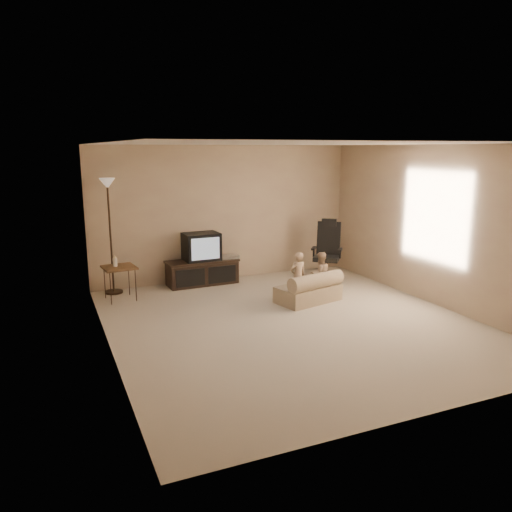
{
  "coord_description": "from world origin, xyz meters",
  "views": [
    {
      "loc": [
        -3.13,
        -6.01,
        2.44
      ],
      "look_at": [
        -0.29,
        0.6,
        0.88
      ],
      "focal_mm": 35.0,
      "sensor_mm": 36.0,
      "label": 1
    }
  ],
  "objects_px": {
    "child_sofa": "(310,290)",
    "side_table": "(119,268)",
    "floor_lamp": "(109,210)",
    "toddler_left": "(298,276)",
    "tv_stand": "(202,263)",
    "office_chair": "(327,259)",
    "toddler_right": "(320,275)"
  },
  "relations": [
    {
      "from": "floor_lamp",
      "to": "toddler_left",
      "type": "height_order",
      "value": "floor_lamp"
    },
    {
      "from": "child_sofa",
      "to": "toddler_left",
      "type": "xyz_separation_m",
      "value": [
        -0.14,
        0.16,
        0.2
      ]
    },
    {
      "from": "tv_stand",
      "to": "floor_lamp",
      "type": "height_order",
      "value": "floor_lamp"
    },
    {
      "from": "side_table",
      "to": "child_sofa",
      "type": "height_order",
      "value": "side_table"
    },
    {
      "from": "tv_stand",
      "to": "toddler_left",
      "type": "relative_size",
      "value": 1.66
    },
    {
      "from": "child_sofa",
      "to": "toddler_left",
      "type": "distance_m",
      "value": 0.29
    },
    {
      "from": "floor_lamp",
      "to": "toddler_left",
      "type": "distance_m",
      "value": 3.32
    },
    {
      "from": "tv_stand",
      "to": "office_chair",
      "type": "relative_size",
      "value": 1.17
    },
    {
      "from": "side_table",
      "to": "toddler_right",
      "type": "distance_m",
      "value": 3.31
    },
    {
      "from": "tv_stand",
      "to": "toddler_right",
      "type": "height_order",
      "value": "tv_stand"
    },
    {
      "from": "tv_stand",
      "to": "toddler_right",
      "type": "bearing_deg",
      "value": -46.45
    },
    {
      "from": "tv_stand",
      "to": "floor_lamp",
      "type": "xyz_separation_m",
      "value": [
        -1.58,
        0.06,
        1.04
      ]
    },
    {
      "from": "office_chair",
      "to": "toddler_left",
      "type": "height_order",
      "value": "office_chair"
    },
    {
      "from": "floor_lamp",
      "to": "toddler_left",
      "type": "xyz_separation_m",
      "value": [
        2.71,
        -1.63,
        -1.03
      ]
    },
    {
      "from": "tv_stand",
      "to": "office_chair",
      "type": "xyz_separation_m",
      "value": [
        2.25,
        -0.63,
        0.02
      ]
    },
    {
      "from": "side_table",
      "to": "floor_lamp",
      "type": "relative_size",
      "value": 0.39
    },
    {
      "from": "tv_stand",
      "to": "child_sofa",
      "type": "xyz_separation_m",
      "value": [
        1.27,
        -1.74,
        -0.19
      ]
    },
    {
      "from": "office_chair",
      "to": "child_sofa",
      "type": "bearing_deg",
      "value": -92.5
    },
    {
      "from": "side_table",
      "to": "toddler_left",
      "type": "bearing_deg",
      "value": -24.12
    },
    {
      "from": "side_table",
      "to": "toddler_left",
      "type": "relative_size",
      "value": 0.94
    },
    {
      "from": "side_table",
      "to": "tv_stand",
      "type": "bearing_deg",
      "value": 14.1
    },
    {
      "from": "tv_stand",
      "to": "side_table",
      "type": "relative_size",
      "value": 1.78
    },
    {
      "from": "office_chair",
      "to": "floor_lamp",
      "type": "xyz_separation_m",
      "value": [
        -3.83,
        0.69,
        1.02
      ]
    },
    {
      "from": "office_chair",
      "to": "floor_lamp",
      "type": "distance_m",
      "value": 4.02
    },
    {
      "from": "child_sofa",
      "to": "side_table",
      "type": "bearing_deg",
      "value": 140.65
    },
    {
      "from": "tv_stand",
      "to": "office_chair",
      "type": "height_order",
      "value": "office_chair"
    },
    {
      "from": "toddler_left",
      "to": "toddler_right",
      "type": "bearing_deg",
      "value": 177.29
    },
    {
      "from": "tv_stand",
      "to": "child_sofa",
      "type": "distance_m",
      "value": 2.16
    },
    {
      "from": "office_chair",
      "to": "child_sofa",
      "type": "relative_size",
      "value": 1.01
    },
    {
      "from": "side_table",
      "to": "toddler_right",
      "type": "xyz_separation_m",
      "value": [
        3.1,
        -1.15,
        -0.16
      ]
    },
    {
      "from": "child_sofa",
      "to": "toddler_right",
      "type": "height_order",
      "value": "toddler_right"
    },
    {
      "from": "floor_lamp",
      "to": "toddler_left",
      "type": "relative_size",
      "value": 2.43
    }
  ]
}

